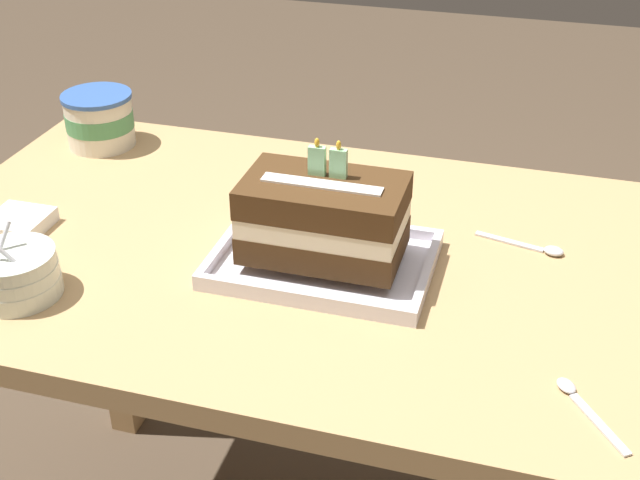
% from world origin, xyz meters
% --- Properties ---
extents(dining_table, '(1.24, 0.72, 0.76)m').
position_xyz_m(dining_table, '(0.00, 0.00, 0.65)').
color(dining_table, tan).
rests_on(dining_table, ground_plane).
extents(foil_tray, '(0.31, 0.22, 0.02)m').
position_xyz_m(foil_tray, '(0.02, -0.04, 0.77)').
color(foil_tray, silver).
rests_on(foil_tray, dining_table).
extents(birthday_cake, '(0.22, 0.13, 0.17)m').
position_xyz_m(birthday_cake, '(0.02, -0.04, 0.85)').
color(birthday_cake, '#452C16').
rests_on(birthday_cake, foil_tray).
extents(bowl_stack, '(0.12, 0.12, 0.10)m').
position_xyz_m(bowl_stack, '(-0.36, -0.22, 0.80)').
color(bowl_stack, silver).
rests_on(bowl_stack, dining_table).
extents(ice_cream_tub, '(0.13, 0.13, 0.10)m').
position_xyz_m(ice_cream_tub, '(-0.49, 0.25, 0.81)').
color(ice_cream_tub, silver).
rests_on(ice_cream_tub, dining_table).
extents(serving_spoon_near_tray, '(0.09, 0.11, 0.01)m').
position_xyz_m(serving_spoon_near_tray, '(0.38, -0.24, 0.77)').
color(serving_spoon_near_tray, silver).
rests_on(serving_spoon_near_tray, dining_table).
extents(serving_spoon_by_bowls, '(0.13, 0.05, 0.01)m').
position_xyz_m(serving_spoon_by_bowls, '(0.32, 0.09, 0.77)').
color(serving_spoon_by_bowls, silver).
rests_on(serving_spoon_by_bowls, dining_table).
extents(napkin_pile, '(0.09, 0.09, 0.02)m').
position_xyz_m(napkin_pile, '(-0.45, -0.07, 0.78)').
color(napkin_pile, white).
rests_on(napkin_pile, dining_table).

